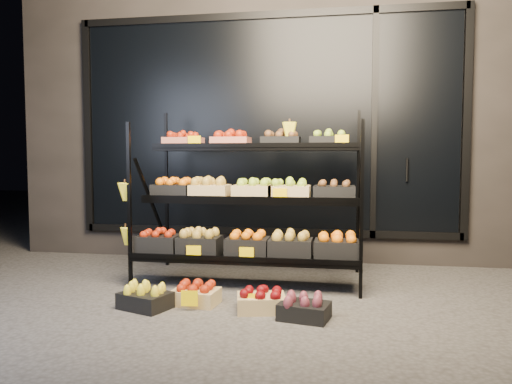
% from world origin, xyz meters
% --- Properties ---
extents(ground, '(24.00, 24.00, 0.00)m').
position_xyz_m(ground, '(0.00, 0.00, 0.00)').
color(ground, '#514F4C').
rests_on(ground, ground).
extents(building, '(6.00, 2.08, 3.50)m').
position_xyz_m(building, '(0.00, 2.59, 1.75)').
color(building, '#2D2826').
rests_on(building, ground).
extents(display_rack, '(2.18, 1.02, 1.66)m').
position_xyz_m(display_rack, '(-0.01, 0.60, 0.79)').
color(display_rack, black).
rests_on(display_rack, ground).
extents(tag_floor_a, '(0.13, 0.01, 0.12)m').
position_xyz_m(tag_floor_a, '(-0.29, -0.40, 0.06)').
color(tag_floor_a, '#FFD200').
rests_on(tag_floor_a, ground).
extents(tag_floor_b, '(0.13, 0.01, 0.12)m').
position_xyz_m(tag_floor_b, '(0.23, -0.40, 0.06)').
color(tag_floor_b, '#FFD200').
rests_on(tag_floor_b, ground).
extents(floor_crate_left, '(0.38, 0.30, 0.19)m').
position_xyz_m(floor_crate_left, '(-0.29, -0.21, 0.09)').
color(floor_crate_left, tan).
rests_on(floor_crate_left, ground).
extents(floor_crate_midleft, '(0.45, 0.39, 0.19)m').
position_xyz_m(floor_crate_midleft, '(-0.65, -0.39, 0.09)').
color(floor_crate_midleft, black).
rests_on(floor_crate_midleft, ground).
extents(floor_crate_midright, '(0.42, 0.34, 0.19)m').
position_xyz_m(floor_crate_midright, '(0.26, -0.31, 0.09)').
color(floor_crate_midright, tan).
rests_on(floor_crate_midright, ground).
extents(floor_crate_right, '(0.40, 0.33, 0.19)m').
position_xyz_m(floor_crate_right, '(0.60, -0.44, 0.09)').
color(floor_crate_right, black).
rests_on(floor_crate_right, ground).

